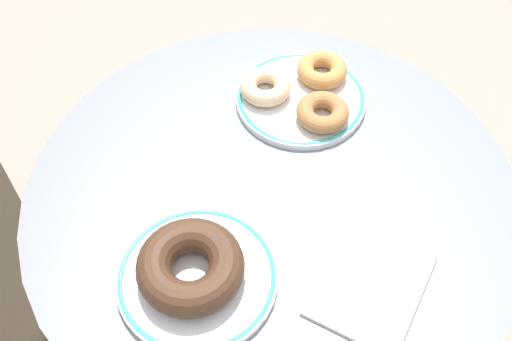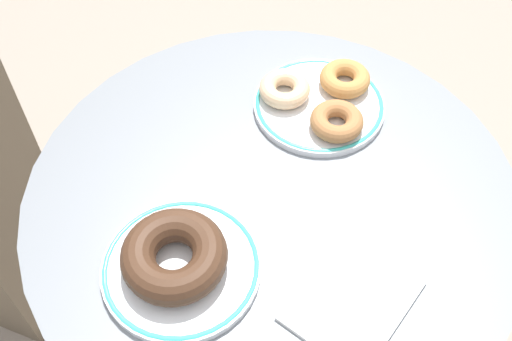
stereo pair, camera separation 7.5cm
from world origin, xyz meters
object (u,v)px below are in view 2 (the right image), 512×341
(donut_glazed, at_px, (285,89))
(donut_chocolate, at_px, (174,256))
(donut_cinnamon, at_px, (337,121))
(paper_napkin, at_px, (352,300))
(cafe_table, at_px, (270,272))
(donut_old_fashioned, at_px, (345,79))
(plate_left, at_px, (181,267))
(plate_right, at_px, (319,105))

(donut_glazed, bearing_deg, donut_chocolate, -164.79)
(donut_glazed, distance_m, donut_cinnamon, 0.09)
(donut_glazed, height_order, paper_napkin, donut_glazed)
(cafe_table, distance_m, donut_cinnamon, 0.28)
(cafe_table, bearing_deg, paper_napkin, -109.41)
(paper_napkin, bearing_deg, donut_old_fashioned, 37.72)
(paper_napkin, bearing_deg, donut_glazed, 53.20)
(donut_chocolate, bearing_deg, donut_cinnamon, -2.36)
(donut_cinnamon, bearing_deg, paper_napkin, -139.14)
(plate_left, relative_size, donut_glazed, 2.56)
(plate_left, height_order, paper_napkin, plate_left)
(plate_left, height_order, donut_glazed, donut_glazed)
(donut_chocolate, bearing_deg, donut_glazed, 15.21)
(donut_chocolate, relative_size, paper_napkin, 0.86)
(plate_right, distance_m, donut_old_fashioned, 0.06)
(donut_old_fashioned, distance_m, donut_glazed, 0.09)
(plate_left, distance_m, donut_glazed, 0.31)
(donut_old_fashioned, height_order, paper_napkin, donut_old_fashioned)
(donut_cinnamon, height_order, paper_napkin, donut_cinnamon)
(donut_chocolate, distance_m, donut_old_fashioned, 0.37)
(paper_napkin, bearing_deg, donut_chocolate, 119.66)
(donut_old_fashioned, height_order, donut_cinnamon, same)
(plate_right, xyz_separation_m, donut_old_fashioned, (0.05, -0.01, 0.02))
(plate_left, bearing_deg, cafe_table, -2.80)
(donut_chocolate, bearing_deg, cafe_table, -4.46)
(cafe_table, relative_size, paper_napkin, 5.00)
(plate_right, bearing_deg, donut_chocolate, -173.92)
(plate_right, bearing_deg, donut_cinnamon, -116.90)
(plate_right, xyz_separation_m, donut_glazed, (-0.02, 0.05, 0.02))
(paper_napkin, bearing_deg, plate_left, 119.60)
(plate_left, distance_m, plate_right, 0.32)
(cafe_table, height_order, donut_old_fashioned, donut_old_fashioned)
(donut_glazed, xyz_separation_m, paper_napkin, (-0.20, -0.26, -0.02))
(plate_left, distance_m, donut_chocolate, 0.03)
(donut_cinnamon, distance_m, paper_napkin, 0.26)
(plate_right, xyz_separation_m, paper_napkin, (-0.22, -0.22, -0.00))
(donut_glazed, bearing_deg, plate_right, -64.64)
(plate_left, relative_size, donut_cinnamon, 2.56)
(plate_left, xyz_separation_m, donut_chocolate, (-0.00, 0.00, 0.03))
(cafe_table, height_order, plate_left, plate_left)
(donut_chocolate, height_order, donut_cinnamon, donut_chocolate)
(donut_chocolate, distance_m, paper_napkin, 0.21)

